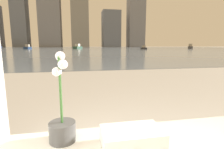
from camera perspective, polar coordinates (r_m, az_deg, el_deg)
name	(u,v)px	position (r m, az deg, el deg)	size (l,w,h in m)	color
potted_orchid	(62,121)	(0.90, -15.99, -14.52)	(0.13, 0.13, 0.43)	#4C4C4C
towel_stack	(132,138)	(0.86, 6.55, -19.77)	(0.28, 0.17, 0.08)	white
harbor_water	(79,49)	(61.83, -10.78, 8.33)	(180.00, 110.00, 0.01)	slate
harbor_boat_1	(28,47)	(55.55, -25.84, 7.95)	(1.39, 3.58, 1.32)	navy
harbor_boat_2	(144,48)	(48.44, 10.32, 8.55)	(1.17, 2.89, 1.06)	#2D2D33
harbor_boat_4	(78,47)	(56.46, -11.14, 8.80)	(2.99, 4.38, 1.56)	#335647
harbor_boat_5	(190,47)	(63.07, 24.19, 8.21)	(3.58, 4.31, 1.58)	#4C4C51
skyline_tower_2	(49,4)	(121.61, -19.78, 20.92)	(12.79, 12.57, 52.72)	slate
skyline_tower_3	(79,0)	(121.20, -10.68, 22.79)	(10.77, 13.73, 58.73)	gray
skyline_tower_4	(111,29)	(120.38, -0.31, 14.55)	(11.68, 9.96, 23.56)	slate
skyline_tower_5	(136,23)	(125.17, 7.77, 16.30)	(10.97, 8.81, 32.36)	slate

